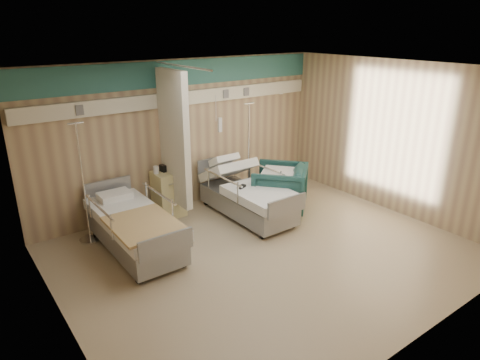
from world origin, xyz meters
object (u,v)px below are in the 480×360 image
(bed_right, at_px, (247,200))
(iv_stand_right, at_px, (248,178))
(bed_left, at_px, (135,232))
(bedside_cabinet, at_px, (169,194))
(visitor_armchair, at_px, (280,188))
(iv_stand_left, at_px, (88,218))

(bed_right, distance_m, iv_stand_right, 0.97)
(bed_left, bearing_deg, iv_stand_right, 15.10)
(iv_stand_right, bearing_deg, bed_right, -128.60)
(bed_right, bearing_deg, bed_left, 180.00)
(bedside_cabinet, height_order, visitor_armchair, visitor_armchair)
(visitor_armchair, bearing_deg, bed_right, -55.06)
(iv_stand_right, bearing_deg, visitor_armchair, -87.13)
(bed_right, bearing_deg, iv_stand_right, 51.40)
(bed_right, xyz_separation_m, iv_stand_right, (0.60, 0.76, 0.08))
(iv_stand_right, bearing_deg, iv_stand_left, 179.69)
(visitor_armchair, xyz_separation_m, iv_stand_left, (-3.33, 0.93, -0.04))
(bed_right, height_order, bedside_cabinet, bedside_cabinet)
(iv_stand_left, bearing_deg, iv_stand_right, -0.31)
(visitor_armchair, bearing_deg, iv_stand_right, -128.52)
(visitor_armchair, xyz_separation_m, iv_stand_right, (-0.05, 0.91, -0.05))
(bed_left, bearing_deg, visitor_armchair, -3.17)
(bed_left, bearing_deg, bed_right, 0.00)
(iv_stand_left, bearing_deg, bed_right, -16.12)
(bed_right, relative_size, iv_stand_left, 1.09)
(visitor_armchair, bearing_deg, iv_stand_left, -57.04)
(bedside_cabinet, height_order, iv_stand_left, iv_stand_left)
(bedside_cabinet, bearing_deg, iv_stand_left, -175.32)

